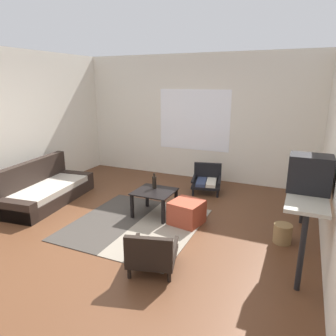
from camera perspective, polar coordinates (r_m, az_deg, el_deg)
name	(u,v)px	position (r m, az deg, el deg)	size (l,w,h in m)	color
ground_plane	(123,233)	(4.58, -8.37, -11.95)	(7.80, 7.80, 0.00)	#56331E
far_wall_with_window	(195,118)	(6.87, 5.04, 9.28)	(5.60, 0.13, 2.70)	silver
side_wall_left	(0,127)	(6.18, -28.84, 6.69)	(0.12, 6.60, 2.70)	silver
area_rug	(136,224)	(4.82, -6.05, -10.33)	(1.85, 1.95, 0.01)	#38332D
couch	(45,190)	(6.00, -22.00, -3.87)	(1.01, 1.92, 0.74)	black
coffee_table	(154,195)	(4.98, -2.53, -5.10)	(0.63, 0.59, 0.42)	black
armchair_by_window	(207,180)	(6.15, 7.23, -2.15)	(0.66, 0.68, 0.53)	black
armchair_striped_foreground	(152,253)	(3.63, -3.04, -15.57)	(0.67, 0.69, 0.52)	black
ottoman_orange	(187,212)	(4.76, 3.51, -8.26)	(0.46, 0.46, 0.36)	#993D28
console_shelf	(307,191)	(4.17, 24.41, -3.99)	(0.43, 1.86, 0.90)	#B2AD9E
crt_television	(309,173)	(3.82, 24.85, -0.92)	(0.45, 0.33, 0.43)	black
clay_vase	(309,167)	(4.50, 24.75, 0.12)	(0.20, 0.20, 0.30)	brown
glass_bottle	(154,182)	(5.04, -2.56, -2.63)	(0.07, 0.07, 0.26)	black
wicker_basket	(283,234)	(4.52, 20.55, -11.36)	(0.24, 0.24, 0.26)	olive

